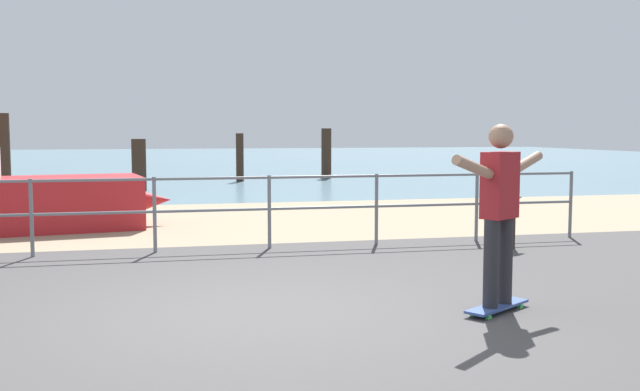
{
  "coord_description": "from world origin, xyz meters",
  "views": [
    {
      "loc": [
        -0.81,
        -6.39,
        1.68
      ],
      "look_at": [
        1.11,
        2.0,
        0.9
      ],
      "focal_mm": 40.6,
      "sensor_mm": 36.0,
      "label": 1
    }
  ],
  "objects_px": {
    "sailboat": "(12,201)",
    "skateboard": "(497,307)",
    "skateboarder": "(499,204)",
    "bollard_short": "(509,227)",
    "seagull": "(509,198)"
  },
  "relations": [
    {
      "from": "skateboard",
      "to": "seagull",
      "type": "relative_size",
      "value": 1.69
    },
    {
      "from": "sailboat",
      "to": "skateboard",
      "type": "distance_m",
      "value": 8.5
    },
    {
      "from": "sailboat",
      "to": "skateboard",
      "type": "relative_size",
      "value": 6.8
    },
    {
      "from": "skateboarder",
      "to": "bollard_short",
      "type": "xyz_separation_m",
      "value": [
        1.79,
        3.23,
        -0.69
      ]
    },
    {
      "from": "sailboat",
      "to": "skateboarder",
      "type": "bearing_deg",
      "value": -51.19
    },
    {
      "from": "skateboard",
      "to": "skateboarder",
      "type": "relative_size",
      "value": 0.47
    },
    {
      "from": "skateboarder",
      "to": "bollard_short",
      "type": "bearing_deg",
      "value": 61.0
    },
    {
      "from": "skateboard",
      "to": "seagull",
      "type": "bearing_deg",
      "value": 61.16
    },
    {
      "from": "skateboarder",
      "to": "seagull",
      "type": "xyz_separation_m",
      "value": [
        1.78,
        3.22,
        -0.29
      ]
    },
    {
      "from": "sailboat",
      "to": "seagull",
      "type": "height_order",
      "value": "sailboat"
    },
    {
      "from": "sailboat",
      "to": "skateboarder",
      "type": "distance_m",
      "value": 8.5
    },
    {
      "from": "skateboarder",
      "to": "sailboat",
      "type": "bearing_deg",
      "value": 128.81
    },
    {
      "from": "skateboard",
      "to": "sailboat",
      "type": "bearing_deg",
      "value": 128.81
    },
    {
      "from": "skateboard",
      "to": "skateboarder",
      "type": "distance_m",
      "value": 0.95
    },
    {
      "from": "bollard_short",
      "to": "sailboat",
      "type": "bearing_deg",
      "value": 154.56
    }
  ]
}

